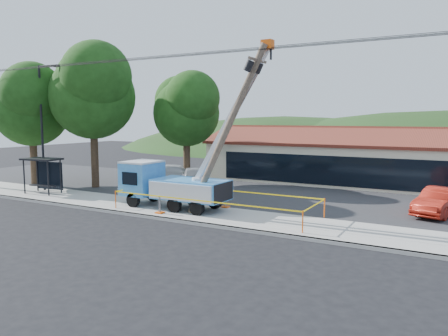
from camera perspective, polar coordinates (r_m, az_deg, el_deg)
name	(u,v)px	position (r m, az deg, el deg)	size (l,w,h in m)	color
ground	(157,232)	(20.96, -8.81, -8.27)	(120.00, 120.00, 0.00)	black
curb	(182,221)	(22.58, -5.52, -6.94)	(60.00, 0.25, 0.15)	#ACABA1
sidewalk	(202,214)	(24.12, -2.95, -6.04)	(60.00, 4.00, 0.15)	#ACABA1
parking_lot	(261,193)	(31.07, 4.90, -3.25)	(60.00, 12.00, 0.10)	#28282B
strip_mall	(346,160)	(37.09, 15.68, 0.99)	(22.50, 8.53, 4.67)	beige
streetlight	(43,118)	(33.61, -22.51, 6.02)	(2.13, 0.22, 9.00)	black
tree_west_near	(92,88)	(34.33, -16.82, 9.95)	(7.56, 6.72, 10.80)	#332316
tree_west_far	(31,102)	(37.08, -23.90, 7.88)	(6.84, 6.08, 9.48)	#332316
tree_lot	(186,107)	(34.91, -4.95, 7.99)	(6.30, 5.60, 8.94)	#332316
hill_west	(284,149)	(76.28, 7.85, 2.52)	(78.40, 56.00, 28.00)	#1C3212
hill_center	(446,155)	(71.20, 26.96, 1.57)	(89.60, 64.00, 32.00)	#1C3212
utility_truck	(171,183)	(25.42, -6.89, -1.96)	(9.48, 3.54, 8.99)	black
leaning_pole	(229,125)	(22.54, 0.67, 5.70)	(4.68, 1.91, 8.90)	brown
bus_shelter	(44,167)	(32.61, -22.46, 0.07)	(2.68, 1.83, 2.43)	black
caution_tape	(215,199)	(23.98, -1.21, -4.07)	(11.29, 3.53, 1.02)	#FE5C0D
car_silver	(193,187)	(33.73, -4.01, -2.54)	(1.73, 4.30, 1.46)	#B9BAC1
car_red	(439,217)	(26.54, 26.24, -5.72)	(1.56, 4.48, 1.48)	maroon
car_white	(178,184)	(35.29, -6.08, -2.16)	(2.06, 5.07, 1.47)	silver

